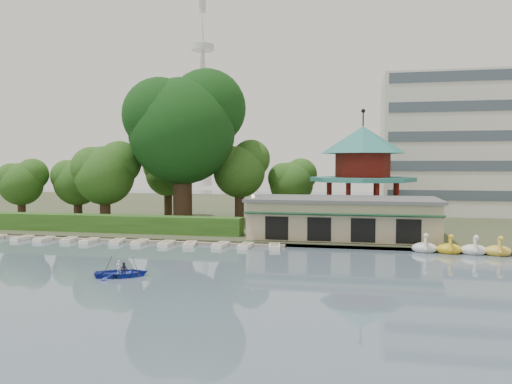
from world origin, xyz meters
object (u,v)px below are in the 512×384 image
(dock, at_px, (117,240))
(boathouse, at_px, (342,217))
(rowboat_with_passengers, at_px, (122,269))
(big_tree, at_px, (184,123))
(pavilion, at_px, (363,165))

(dock, height_order, boathouse, boathouse)
(boathouse, height_order, rowboat_with_passengers, boathouse)
(dock, distance_m, rowboat_with_passengers, 16.41)
(boathouse, bearing_deg, big_tree, 161.69)
(boathouse, bearing_deg, pavilion, 78.72)
(pavilion, distance_m, rowboat_with_passengers, 34.17)
(dock, bearing_deg, big_tree, 73.92)
(boathouse, relative_size, rowboat_with_passengers, 3.19)
(pavilion, xyz_separation_m, rowboat_with_passengers, (-16.23, -29.25, -6.97))
(boathouse, distance_m, pavilion, 11.43)
(boathouse, bearing_deg, dock, -167.76)
(boathouse, xyz_separation_m, pavilion, (2.00, 10.03, 5.11))
(dock, distance_m, pavilion, 29.14)
(dock, height_order, pavilion, pavilion)
(dock, distance_m, boathouse, 22.62)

